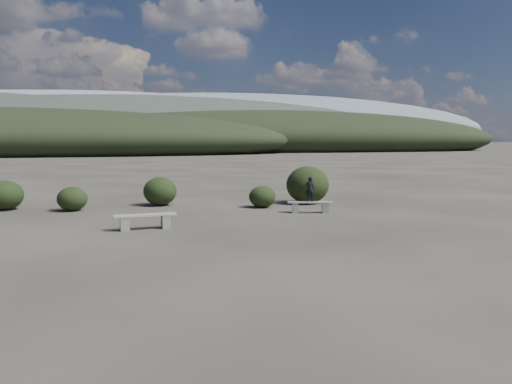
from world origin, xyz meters
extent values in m
plane|color=#2D2923|center=(0.00, 0.00, 0.00)|extent=(1200.00, 1200.00, 0.00)
cube|color=slate|center=(-3.15, 3.90, 0.21)|extent=(0.29, 0.38, 0.41)
cube|color=slate|center=(-1.93, 4.04, 0.21)|extent=(0.29, 0.38, 0.41)
cube|color=gray|center=(-2.54, 3.97, 0.44)|extent=(1.88, 0.58, 0.05)
cube|color=slate|center=(2.98, 6.16, 0.19)|extent=(0.32, 0.38, 0.37)
cube|color=slate|center=(4.05, 5.85, 0.19)|extent=(0.32, 0.38, 0.37)
cube|color=gray|center=(3.51, 6.01, 0.40)|extent=(1.71, 0.81, 0.05)
imported|color=black|center=(3.49, 6.01, 0.89)|extent=(0.38, 0.29, 0.94)
ellipsoid|color=black|center=(-5.11, 8.76, 0.46)|extent=(1.12, 1.12, 0.92)
ellipsoid|color=black|center=(-1.76, 9.57, 0.59)|extent=(1.37, 1.37, 1.17)
ellipsoid|color=black|center=(2.18, 7.90, 0.43)|extent=(1.08, 1.08, 0.86)
ellipsoid|color=black|center=(4.39, 8.69, 0.80)|extent=(1.82, 1.82, 1.59)
ellipsoid|color=black|center=(-7.66, 9.69, 0.58)|extent=(1.36, 1.36, 1.15)
ellipsoid|color=black|center=(-25.00, 90.00, 2.70)|extent=(110.00, 40.00, 12.00)
ellipsoid|color=black|center=(35.00, 110.00, 3.15)|extent=(120.00, 44.00, 14.00)
ellipsoid|color=#2E392F|center=(0.00, 160.00, 5.40)|extent=(190.00, 64.00, 24.00)
ellipsoid|color=slate|center=(70.00, 300.00, 9.90)|extent=(340.00, 110.00, 44.00)
ellipsoid|color=gray|center=(-30.00, 400.00, 12.60)|extent=(460.00, 140.00, 56.00)
camera|label=1|loc=(-2.98, -11.29, 2.68)|focal=35.00mm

